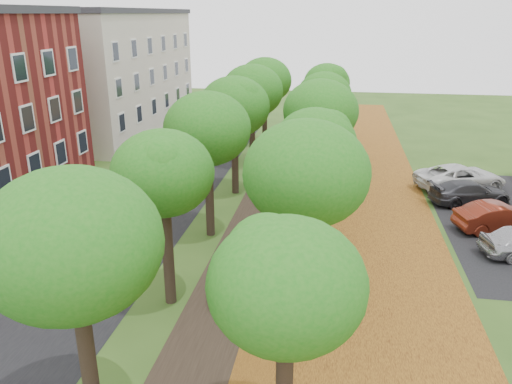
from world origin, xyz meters
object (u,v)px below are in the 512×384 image
at_px(car_white, 460,177).
at_px(bench, 247,285).
at_px(car_red, 500,217).
at_px(car_grey, 470,192).

bearing_deg(car_white, bench, 121.21).
relative_size(car_red, car_white, 0.79).
relative_size(car_red, car_grey, 0.95).
bearing_deg(car_red, car_white, -11.11).
height_order(bench, car_white, car_white).
bearing_deg(car_red, car_grey, -7.82).
bearing_deg(car_white, car_grey, 158.33).
xyz_separation_m(car_red, car_white, (-0.53, 6.11, 0.05)).
bearing_deg(bench, car_white, -30.99).
height_order(car_red, car_grey, car_red).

